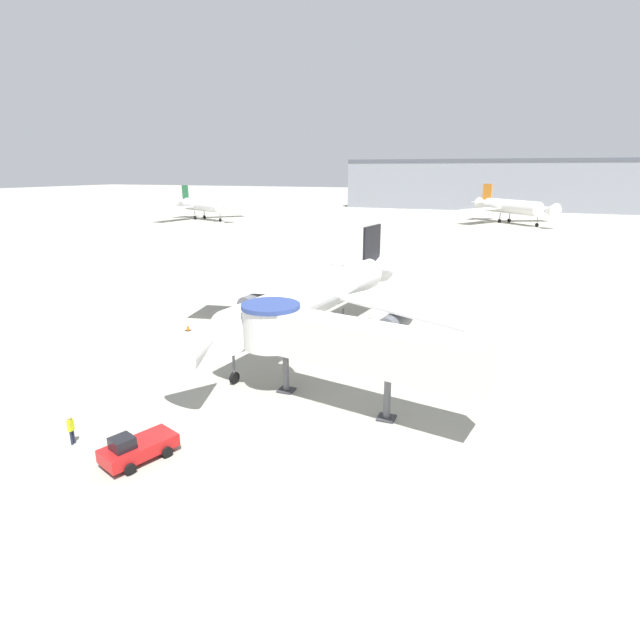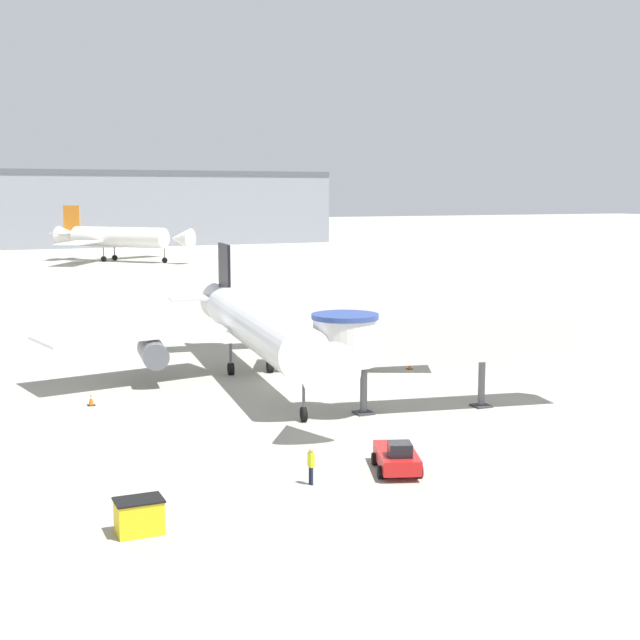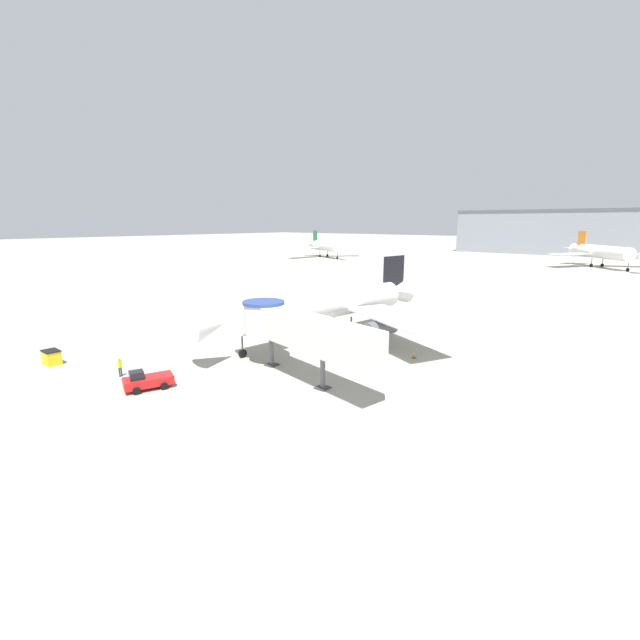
# 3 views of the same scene
# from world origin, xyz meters

# --- Properties ---
(ground_plane) EXTENTS (800.00, 800.00, 0.00)m
(ground_plane) POSITION_xyz_m (0.00, 0.00, 0.00)
(ground_plane) COLOR #9E9B8E
(main_airplane) EXTENTS (31.30, 33.32, 9.22)m
(main_airplane) POSITION_xyz_m (-2.20, 2.45, 3.91)
(main_airplane) COLOR white
(main_airplane) RESTS_ON ground_plane
(jet_bridge) EXTENTS (17.01, 6.12, 6.25)m
(jet_bridge) POSITION_xyz_m (4.17, -10.58, 4.57)
(jet_bridge) COLOR silver
(jet_bridge) RESTS_ON ground_plane
(pushback_tug_red) EXTENTS (3.06, 4.31, 1.68)m
(pushback_tug_red) POSITION_xyz_m (-3.53, -20.74, 0.73)
(pushback_tug_red) COLOR red
(pushback_tug_red) RESTS_ON ground_plane
(traffic_cone_port_wing) EXTENTS (0.48, 0.48, 0.79)m
(traffic_cone_port_wing) POSITION_xyz_m (-14.67, -0.69, 0.38)
(traffic_cone_port_wing) COLOR black
(traffic_cone_port_wing) RESTS_ON ground_plane
(traffic_cone_starboard_wing) EXTENTS (0.42, 0.42, 0.70)m
(traffic_cone_starboard_wing) POSITION_xyz_m (9.87, 1.19, 0.33)
(traffic_cone_starboard_wing) COLOR black
(traffic_cone_starboard_wing) RESTS_ON ground_plane
(ground_crew_marshaller) EXTENTS (0.23, 0.36, 1.77)m
(ground_crew_marshaller) POSITION_xyz_m (-8.14, -20.79, 1.02)
(ground_crew_marshaller) COLOR #1E2338
(ground_crew_marshaller) RESTS_ON ground_plane
(background_jet_orange_tail) EXTENTS (26.40, 26.59, 10.97)m
(background_jet_orange_tail) POSITION_xyz_m (11.87, 119.93, 4.81)
(background_jet_orange_tail) COLOR white
(background_jet_orange_tail) RESTS_ON ground_plane
(background_jet_green_tail) EXTENTS (27.42, 30.29, 10.36)m
(background_jet_green_tail) POSITION_xyz_m (-78.77, 96.51, 4.55)
(background_jet_green_tail) COLOR white
(background_jet_green_tail) RESTS_ON ground_plane
(terminal_building) EXTENTS (132.77, 19.35, 19.15)m
(terminal_building) POSITION_xyz_m (12.98, 175.00, 9.59)
(terminal_building) COLOR gray
(terminal_building) RESTS_ON ground_plane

